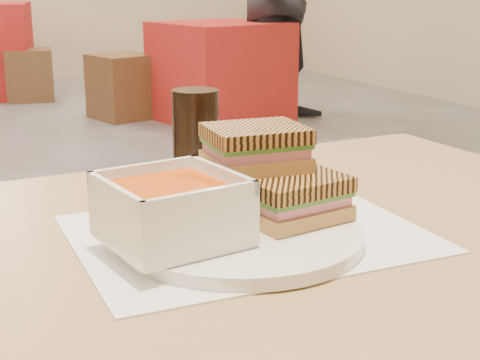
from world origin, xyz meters
name	(u,v)px	position (x,y,z in m)	size (l,w,h in m)	color
main_table	(180,341)	(-0.06, -1.98, 0.64)	(1.22, 0.73, 0.75)	#A27850
tray_liner	(248,234)	(0.03, -1.98, 0.75)	(0.39, 0.31, 0.00)	white
plate	(242,236)	(0.01, -2.01, 0.76)	(0.26, 0.26, 0.01)	white
soup_bowl	(172,212)	(-0.07, -2.01, 0.80)	(0.14, 0.14, 0.07)	white
panini_lower	(292,197)	(0.08, -2.00, 0.79)	(0.12, 0.11, 0.05)	#BD8649
panini_upper	(256,147)	(0.05, -1.95, 0.84)	(0.12, 0.10, 0.05)	#BD8649
cola_glass	(196,140)	(0.05, -1.78, 0.82)	(0.06, 0.06, 0.14)	black
bg_table_1	(220,72)	(1.88, 2.17, 0.36)	(0.96, 0.96, 0.72)	red
bg_chair_1l	(124,86)	(1.26, 2.57, 0.24)	(0.52, 0.52, 0.48)	brown
bg_chair_1r	(245,78)	(2.37, 2.76, 0.22)	(0.47, 0.47, 0.44)	brown
bg_chair_2r	(30,75)	(0.77, 3.74, 0.22)	(0.46, 0.46, 0.44)	brown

